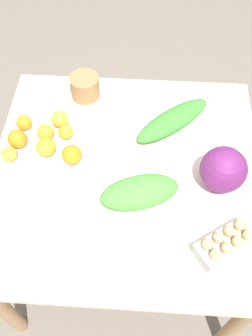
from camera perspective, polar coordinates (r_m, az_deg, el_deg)
The scene contains 15 objects.
ground_plane at distance 2.18m, azimuth 0.00°, elevation -11.26°, with size 8.00×8.00×0.00m, color #70665B.
dining_table at distance 1.61m, azimuth 0.00°, elevation -2.32°, with size 1.11×1.08×0.74m.
cabbage_purple at distance 1.47m, azimuth 14.61°, elevation -0.23°, with size 0.18×0.18×0.18m, color #6B2366.
egg_carton at distance 1.38m, azimuth 15.01°, elevation -10.98°, with size 0.24×0.20×0.09m.
paper_bag at distance 1.78m, azimuth -6.26°, elevation 12.20°, with size 0.13×0.13×0.11m, color #997047.
greens_bunch_scallion at distance 1.42m, azimuth 2.06°, elevation -3.70°, with size 0.30×0.14×0.10m, color #4C933D.
greens_bunch_dandelion at distance 1.66m, azimuth 7.15°, elevation 7.24°, with size 0.39×0.11×0.07m, color #3D8433.
orange_0 at distance 1.58m, azimuth -12.11°, elevation 3.14°, with size 0.08×0.08×0.08m, color orange.
orange_1 at distance 1.54m, azimuth -8.25°, elevation 2.03°, with size 0.08×0.08×0.08m, color orange.
orange_2 at distance 1.68m, azimuth -10.05°, elevation 7.38°, with size 0.08×0.08×0.08m, color #F9A833.
orange_3 at distance 1.61m, azimuth -17.40°, elevation 2.03°, with size 0.06×0.06×0.06m, color #F9A833.
orange_4 at distance 1.70m, azimuth -15.29°, elevation 6.70°, with size 0.07×0.07×0.07m, color orange.
orange_5 at distance 1.64m, azimuth -16.23°, elevation 4.30°, with size 0.08×0.08×0.08m, color orange.
orange_6 at distance 1.64m, azimuth -12.18°, elevation 5.33°, with size 0.07×0.07×0.07m, color orange.
orange_7 at distance 1.63m, azimuth -9.16°, elevation 5.47°, with size 0.06×0.06×0.06m, color orange.
Camera 1 is at (0.05, -0.85, 2.01)m, focal length 40.00 mm.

